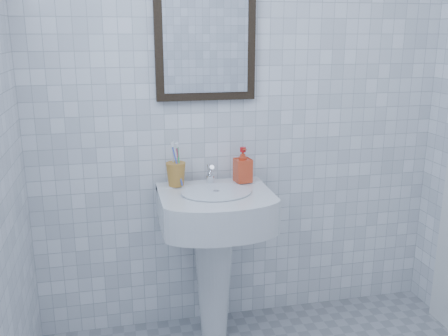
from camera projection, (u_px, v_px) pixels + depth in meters
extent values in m
cube|color=white|center=(243.00, 97.00, 2.58)|extent=(2.20, 0.02, 2.50)
cone|color=white|center=(214.00, 278.00, 2.59)|extent=(0.21, 0.21, 0.68)
cube|color=white|center=(215.00, 208.00, 2.44)|extent=(0.54, 0.39, 0.16)
cube|color=white|center=(209.00, 185.00, 2.56)|extent=(0.54, 0.10, 0.03)
cylinder|color=white|center=(216.00, 192.00, 2.39)|extent=(0.34, 0.34, 0.01)
cylinder|color=silver|center=(210.00, 179.00, 2.53)|extent=(0.04, 0.04, 0.04)
cylinder|color=silver|center=(211.00, 170.00, 2.50)|extent=(0.02, 0.08, 0.07)
cylinder|color=silver|center=(209.00, 172.00, 2.54)|extent=(0.03, 0.04, 0.08)
imported|color=red|center=(243.00, 165.00, 2.54)|extent=(0.09, 0.09, 0.18)
cube|color=black|center=(205.00, 37.00, 2.44)|extent=(0.50, 0.04, 0.62)
cube|color=white|center=(206.00, 37.00, 2.42)|extent=(0.42, 0.00, 0.54)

